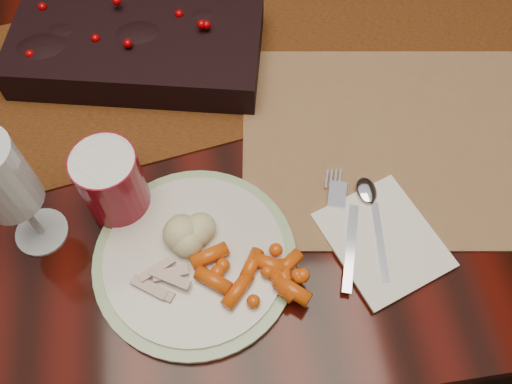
{
  "coord_description": "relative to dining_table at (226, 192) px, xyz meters",
  "views": [
    {
      "loc": [
        -0.02,
        -0.58,
        1.42
      ],
      "look_at": [
        0.03,
        -0.24,
        0.8
      ],
      "focal_mm": 38.0,
      "sensor_mm": 36.0,
      "label": 1
    }
  ],
  "objects": [
    {
      "name": "floor",
      "position": [
        0.0,
        0.0,
        -0.38
      ],
      "size": [
        5.0,
        5.0,
        0.0
      ],
      "primitive_type": "plane",
      "color": "black",
      "rests_on": "ground"
    },
    {
      "name": "dining_table",
      "position": [
        0.0,
        0.0,
        0.0
      ],
      "size": [
        1.8,
        1.0,
        0.75
      ],
      "primitive_type": "cube",
      "color": "black",
      "rests_on": "floor"
    },
    {
      "name": "table_runner",
      "position": [
        -0.05,
        0.04,
        0.38
      ],
      "size": [
        1.71,
        0.62,
        0.0
      ],
      "primitive_type": "cube",
      "rotation": [
        0.0,
        0.0,
        0.17
      ],
      "color": "#33230A",
      "rests_on": "dining_table"
    },
    {
      "name": "centerpiece",
      "position": [
        -0.11,
        0.05,
        0.42
      ],
      "size": [
        0.42,
        0.28,
        0.08
      ],
      "primitive_type": null,
      "rotation": [
        0.0,
        0.0,
        -0.22
      ],
      "color": "black",
      "rests_on": "table_runner"
    },
    {
      "name": "placemat_main",
      "position": [
        0.27,
        -0.16,
        0.38
      ],
      "size": [
        0.52,
        0.42,
        0.0
      ],
      "primitive_type": "cube",
      "rotation": [
        0.0,
        0.0,
        -0.14
      ],
      "color": "#8D5F45",
      "rests_on": "dining_table"
    },
    {
      "name": "dinner_plate",
      "position": [
        -0.06,
        -0.31,
        0.39
      ],
      "size": [
        0.33,
        0.33,
        0.01
      ],
      "primitive_type": "cylinder",
      "rotation": [
        0.0,
        0.0,
        -0.33
      ],
      "color": "silver",
      "rests_on": "placemat_main"
    },
    {
      "name": "baby_carrots",
      "position": [
        0.01,
        -0.35,
        0.4
      ],
      "size": [
        0.12,
        0.1,
        0.02
      ],
      "primitive_type": null,
      "rotation": [
        0.0,
        0.0,
        -0.05
      ],
      "color": "#D54C0C",
      "rests_on": "dinner_plate"
    },
    {
      "name": "mashed_potatoes",
      "position": [
        -0.05,
        -0.27,
        0.42
      ],
      "size": [
        0.1,
        0.09,
        0.05
      ],
      "primitive_type": null,
      "rotation": [
        0.0,
        0.0,
        -0.24
      ],
      "color": "beige",
      "rests_on": "dinner_plate"
    },
    {
      "name": "turkey_shreds",
      "position": [
        -0.1,
        -0.33,
        0.4
      ],
      "size": [
        0.07,
        0.06,
        0.02
      ],
      "primitive_type": null,
      "rotation": [
        0.0,
        0.0,
        0.03
      ],
      "color": "tan",
      "rests_on": "dinner_plate"
    },
    {
      "name": "napkin",
      "position": [
        0.19,
        -0.31,
        0.38
      ],
      "size": [
        0.18,
        0.19,
        0.01
      ],
      "primitive_type": "cube",
      "rotation": [
        0.0,
        0.0,
        0.35
      ],
      "color": "white",
      "rests_on": "placemat_main"
    },
    {
      "name": "fork",
      "position": [
        0.14,
        -0.3,
        0.39
      ],
      "size": [
        0.07,
        0.16,
        0.0
      ],
      "primitive_type": null,
      "rotation": [
        0.0,
        0.0,
        -0.31
      ],
      "color": "silver",
      "rests_on": "napkin"
    },
    {
      "name": "spoon",
      "position": [
        0.19,
        -0.29,
        0.39
      ],
      "size": [
        0.04,
        0.14,
        0.0
      ],
      "primitive_type": null,
      "rotation": [
        0.0,
        0.0,
        -0.12
      ],
      "color": "#B0ADCB",
      "rests_on": "napkin"
    },
    {
      "name": "red_cup",
      "position": [
        -0.15,
        -0.21,
        0.44
      ],
      "size": [
        0.1,
        0.1,
        0.12
      ],
      "primitive_type": "cylinder",
      "rotation": [
        0.0,
        0.0,
        -0.2
      ],
      "color": "maroon",
      "rests_on": "placemat_main"
    },
    {
      "name": "wine_glass",
      "position": [
        -0.26,
        -0.23,
        0.48
      ],
      "size": [
        0.09,
        0.09,
        0.2
      ],
      "primitive_type": null,
      "rotation": [
        0.0,
        0.0,
        0.26
      ],
      "color": "silver",
      "rests_on": "dining_table"
    }
  ]
}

